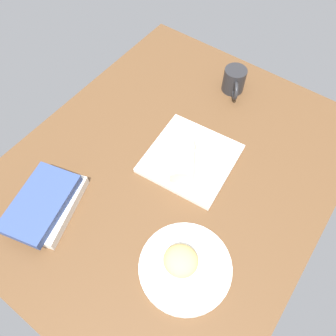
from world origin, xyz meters
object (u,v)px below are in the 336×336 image
(round_plate, at_px, (185,267))
(book_stack, at_px, (45,204))
(square_plate, at_px, (190,158))
(sauce_cup, at_px, (201,142))
(breakfast_wrap, at_px, (183,161))
(coffee_mug, at_px, (234,80))
(scone_pastry, at_px, (181,261))

(round_plate, xyz_separation_m, book_stack, (0.09, -0.40, 0.02))
(round_plate, relative_size, square_plate, 0.94)
(sauce_cup, distance_m, breakfast_wrap, 0.10)
(round_plate, height_order, square_plate, square_plate)
(coffee_mug, bearing_deg, round_plate, 19.51)
(round_plate, distance_m, book_stack, 0.41)
(round_plate, relative_size, sauce_cup, 4.73)
(scone_pastry, bearing_deg, coffee_mug, -161.70)
(sauce_cup, relative_size, breakfast_wrap, 0.39)
(scone_pastry, height_order, sauce_cup, scone_pastry)
(scone_pastry, relative_size, coffee_mug, 0.78)
(round_plate, bearing_deg, book_stack, -77.62)
(round_plate, bearing_deg, square_plate, -148.49)
(scone_pastry, bearing_deg, round_plate, 95.12)
(book_stack, bearing_deg, breakfast_wrap, 144.49)
(square_plate, bearing_deg, coffee_mug, -172.18)
(round_plate, xyz_separation_m, breakfast_wrap, (-0.24, -0.17, 0.04))
(breakfast_wrap, bearing_deg, round_plate, -85.89)
(scone_pastry, xyz_separation_m, book_stack, (0.09, -0.39, -0.01))
(breakfast_wrap, height_order, book_stack, breakfast_wrap)
(book_stack, relative_size, coffee_mug, 2.33)
(sauce_cup, height_order, coffee_mug, coffee_mug)
(coffee_mug, bearing_deg, book_stack, -14.75)
(round_plate, distance_m, sauce_cup, 0.38)
(round_plate, relative_size, scone_pastry, 2.69)
(scone_pastry, relative_size, square_plate, 0.35)
(sauce_cup, height_order, breakfast_wrap, breakfast_wrap)
(sauce_cup, bearing_deg, scone_pastry, 25.06)
(scone_pastry, relative_size, breakfast_wrap, 0.68)
(scone_pastry, distance_m, sauce_cup, 0.37)
(book_stack, xyz_separation_m, coffee_mug, (-0.71, 0.19, 0.01))
(sauce_cup, bearing_deg, square_plate, 0.05)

